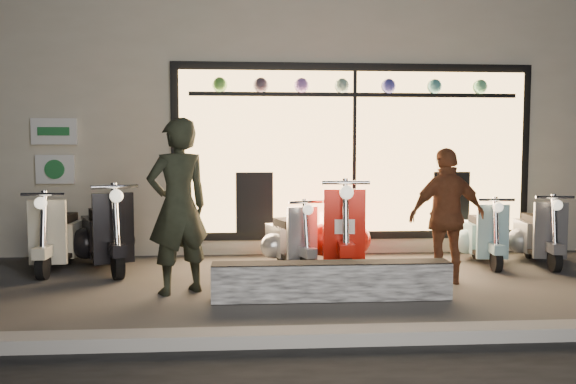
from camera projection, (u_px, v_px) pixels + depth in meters
name	position (u px, v px, depth m)	size (l,w,h in m)	color
ground	(316.00, 285.00, 6.56)	(40.00, 40.00, 0.00)	#383533
kerb	(345.00, 336.00, 4.57)	(40.00, 0.25, 0.12)	slate
shop_building	(288.00, 125.00, 11.37)	(10.20, 6.23, 4.20)	beige
graffiti_barrier	(331.00, 281.00, 5.91)	(2.51, 0.28, 0.40)	black
scooter_silver	(289.00, 239.00, 7.64)	(0.65, 1.26, 0.90)	black
scooter_red	(340.00, 232.00, 7.60)	(0.57, 1.62, 1.16)	black
scooter_black	(105.00, 235.00, 7.52)	(0.91, 1.51, 1.11)	black
scooter_cream	(61.00, 237.00, 7.54)	(0.46, 1.41, 1.01)	black
scooter_blue	(482.00, 236.00, 7.90)	(0.51, 1.28, 0.91)	black
scooter_grey	(537.00, 235.00, 7.91)	(0.56, 1.33, 0.94)	black
man	(178.00, 206.00, 6.13)	(0.70, 0.46, 1.92)	black
woman	(447.00, 216.00, 6.58)	(0.94, 0.39, 1.60)	brown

